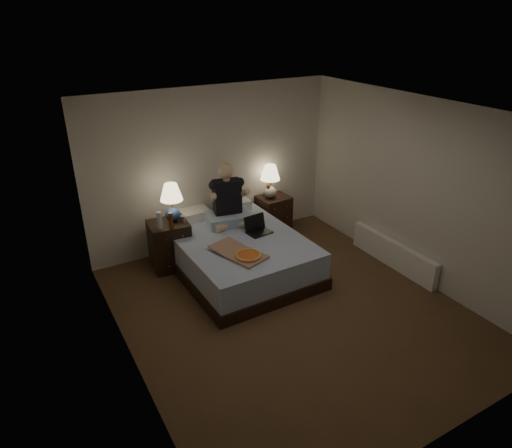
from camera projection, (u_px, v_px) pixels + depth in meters
floor at (291, 310)px, 5.82m from camera, size 4.00×4.50×0.00m
ceiling at (299, 113)px, 4.74m from camera, size 4.00×4.50×0.00m
wall_back at (213, 168)px, 7.04m from camera, size 4.00×0.00×2.50m
wall_front at (459, 329)px, 3.52m from camera, size 4.00×0.00×2.50m
wall_left at (122, 266)px, 4.38m from camera, size 0.00×4.50×2.50m
wall_right at (417, 191)px, 6.18m from camera, size 0.00×4.50×2.50m
bed at (237, 253)px, 6.61m from camera, size 1.68×2.22×0.55m
nightstand_left at (170, 245)px, 6.67m from camera, size 0.59×0.54×0.71m
nightstand_right at (273, 214)px, 7.73m from camera, size 0.52×0.47×0.65m
lamp_left at (172, 203)px, 6.47m from camera, size 0.38×0.38×0.56m
lamp_right at (270, 182)px, 7.44m from camera, size 0.37×0.37×0.56m
water_bottle at (160, 220)px, 6.29m from camera, size 0.07×0.07×0.25m
soda_can at (183, 219)px, 6.51m from camera, size 0.07×0.07×0.10m
beer_bottle_left at (171, 220)px, 6.32m from camera, size 0.06×0.06×0.23m
beer_bottle_right at (268, 192)px, 7.49m from camera, size 0.06×0.06×0.23m
person at (228, 195)px, 6.68m from camera, size 0.74×0.63×0.93m
laptop at (259, 226)px, 6.53m from camera, size 0.37×0.32×0.24m
pizza_box at (248, 256)px, 5.90m from camera, size 0.62×0.85×0.08m
radiator at (393, 254)px, 6.75m from camera, size 0.10×1.60×0.40m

